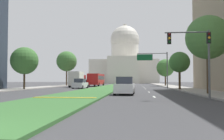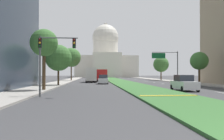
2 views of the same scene
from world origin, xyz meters
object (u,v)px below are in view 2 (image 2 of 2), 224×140
object	(u,v)px
street_tree_left_mid	(58,58)
city_bus	(101,74)
capitol_building	(106,59)
street_tree_right_mid	(199,61)
sedan_distant	(91,78)
overhead_guide_sign	(168,60)
street_tree_left_near	(44,43)
sedan_midblock	(103,80)
box_truck_delivery	(91,75)
street_tree_right_far	(161,64)
street_tree_left_far	(71,58)
traffic_light_near_left	(50,52)
sedan_lead_stopped	(184,83)

from	to	relation	value
street_tree_left_mid	city_bus	world-z (taller)	street_tree_left_mid
capitol_building	street_tree_left_mid	distance (m)	84.18
street_tree_right_mid	street_tree_left_mid	bearing A→B (deg)	-179.29
street_tree_right_mid	sedan_distant	xyz separation A→B (m)	(-18.52, 19.39, -3.34)
capitol_building	street_tree_left_mid	bearing A→B (deg)	-98.12
sedan_distant	capitol_building	bearing A→B (deg)	83.91
overhead_guide_sign	street_tree_left_near	world-z (taller)	street_tree_left_near
street_tree_left_near	city_bus	xyz separation A→B (m)	(7.59, 33.38, -3.63)
sedan_midblock	box_truck_delivery	distance (m)	7.98
sedan_midblock	sedan_distant	distance (m)	14.03
overhead_guide_sign	box_truck_delivery	world-z (taller)	overhead_guide_sign
street_tree_right_far	street_tree_left_far	bearing A→B (deg)	-179.94
sedan_midblock	city_bus	xyz separation A→B (m)	(0.16, 16.72, 0.95)
traffic_light_near_left	street_tree_right_far	bearing A→B (deg)	62.02
capitol_building	overhead_guide_sign	size ratio (longest dim) A/B	4.76
street_tree_right_mid	sedan_distant	bearing A→B (deg)	133.69
overhead_guide_sign	street_tree_right_far	world-z (taller)	street_tree_right_far
street_tree_left_mid	city_bus	bearing A→B (deg)	71.29
sedan_midblock	sedan_distant	xyz separation A→B (m)	(-2.40, 13.82, -0.05)
street_tree_left_mid	sedan_midblock	world-z (taller)	street_tree_left_mid
sedan_lead_stopped	sedan_midblock	size ratio (longest dim) A/B	1.08
overhead_guide_sign	box_truck_delivery	size ratio (longest dim) A/B	1.02
sedan_lead_stopped	street_tree_left_mid	bearing A→B (deg)	144.36
city_bus	traffic_light_near_left	bearing A→B (deg)	-98.10
sedan_lead_stopped	sedan_midblock	xyz separation A→B (m)	(-8.59, 17.40, -0.03)
overhead_guide_sign	sedan_lead_stopped	xyz separation A→B (m)	(-4.68, -19.66, -3.80)
street_tree_left_mid	sedan_distant	xyz separation A→B (m)	(5.09, 19.68, -3.71)
capitol_building	street_tree_left_far	bearing A→B (deg)	-101.94
sedan_lead_stopped	sedan_distant	world-z (taller)	sedan_lead_stopped
street_tree_left_far	sedan_midblock	distance (m)	21.41
sedan_distant	box_truck_delivery	xyz separation A→B (m)	(0.03, -6.25, 0.91)
street_tree_left_mid	street_tree_left_near	bearing A→B (deg)	-89.68
overhead_guide_sign	street_tree_left_far	world-z (taller)	street_tree_left_far
street_tree_left_mid	street_tree_right_far	world-z (taller)	street_tree_right_far
street_tree_left_mid	sedan_lead_stopped	xyz separation A→B (m)	(16.09, -11.54, -3.64)
capitol_building	sedan_distant	distance (m)	64.47
street_tree_left_near	traffic_light_near_left	bearing A→B (deg)	-73.48
traffic_light_near_left	overhead_guide_sign	bearing A→B (deg)	53.49
overhead_guide_sign	city_bus	xyz separation A→B (m)	(-13.12, 14.46, -2.87)
street_tree_left_far	street_tree_left_near	bearing A→B (deg)	-89.21
capitol_building	street_tree_left_far	size ratio (longest dim) A/B	3.48
sedan_distant	street_tree_left_mid	bearing A→B (deg)	-104.50
overhead_guide_sign	box_truck_delivery	xyz separation A→B (m)	(-15.65, 5.31, -2.97)
street_tree_right_mid	street_tree_left_far	xyz separation A→B (m)	(-24.04, 24.69, 2.19)
traffic_light_near_left	sedan_distant	world-z (taller)	traffic_light_near_left
sedan_midblock	box_truck_delivery	bearing A→B (deg)	107.42
street_tree_right_far	city_bus	xyz separation A→B (m)	(-16.78, -2.42, -2.73)
capitol_building	sedan_midblock	distance (m)	77.94
capitol_building	sedan_distant	bearing A→B (deg)	-96.09
capitol_building	traffic_light_near_left	world-z (taller)	capitol_building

